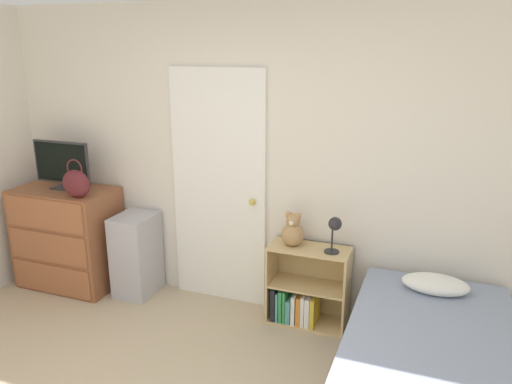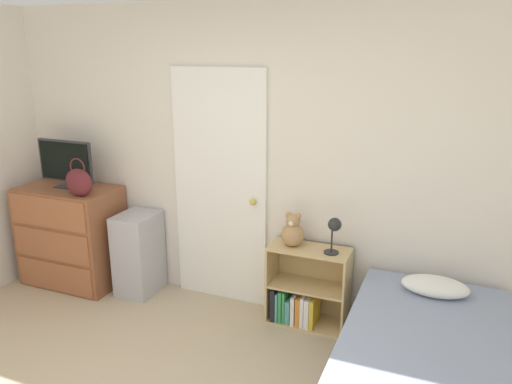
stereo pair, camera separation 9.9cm
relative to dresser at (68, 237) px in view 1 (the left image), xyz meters
The scene contains 10 objects.
wall_back 1.97m from the dresser, 10.26° to the left, with size 10.00×0.06×2.55m.
door_closed 1.57m from the dresser, 10.49° to the left, with size 0.85×0.09×2.04m.
dresser is the anchor object (origin of this frame).
tv 0.70m from the dresser, 91.60° to the left, with size 0.58×0.16×0.44m.
handbag 0.69m from the dresser, 28.48° to the right, with size 0.27×0.13×0.34m.
storage_bin 0.71m from the dresser, ahead, with size 0.32×0.40×0.75m.
bookshelf 2.27m from the dresser, ahead, with size 0.65×0.30×0.66m.
teddy_bear 2.18m from the dresser, ahead, with size 0.18×0.18×0.28m.
desk_lamp 2.53m from the dresser, ahead, with size 0.13×0.13×0.29m.
bed 3.32m from the dresser, 11.47° to the right, with size 1.03×1.88×0.63m.
Camera 1 is at (1.43, -1.57, 2.20)m, focal length 35.00 mm.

